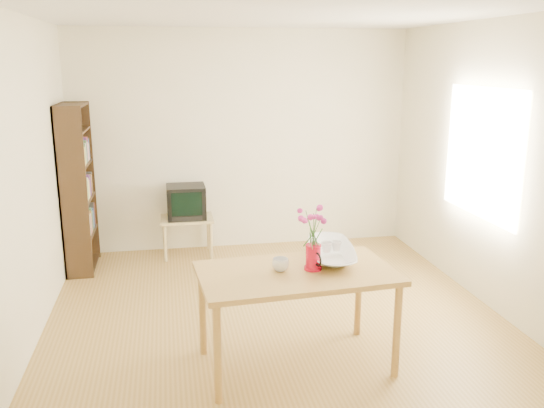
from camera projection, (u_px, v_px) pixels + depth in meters
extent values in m
plane|color=olive|center=(278.00, 323.00, 5.04)|extent=(4.50, 4.50, 0.00)
plane|color=white|center=(279.00, 11.00, 4.40)|extent=(4.50, 4.50, 0.00)
plane|color=#F0E9C1|center=(242.00, 141.00, 6.87)|extent=(4.00, 0.00, 4.00)
plane|color=#F0E9C1|center=(376.00, 275.00, 2.57)|extent=(4.00, 0.00, 4.00)
plane|color=#F0E9C1|center=(21.00, 187.00, 4.37)|extent=(0.00, 4.50, 4.50)
plane|color=#F0E9C1|center=(501.00, 169.00, 5.07)|extent=(0.00, 4.50, 4.50)
plane|color=white|center=(482.00, 153.00, 5.33)|extent=(0.00, 1.30, 1.30)
cube|color=#A57938|center=(297.00, 273.00, 4.18)|extent=(1.47, 0.92, 0.04)
cylinder|color=#A57938|center=(218.00, 354.00, 3.78)|extent=(0.06, 0.06, 0.71)
cylinder|color=#A57938|center=(397.00, 331.00, 4.11)|extent=(0.06, 0.06, 0.71)
cylinder|color=#A57938|center=(202.00, 311.00, 4.43)|extent=(0.06, 0.06, 0.71)
cylinder|color=#A57938|center=(358.00, 294.00, 4.75)|extent=(0.06, 0.06, 0.71)
cube|color=tan|center=(187.00, 219.00, 6.68)|extent=(0.60, 0.45, 0.03)
cylinder|color=tan|center=(165.00, 244.00, 6.52)|extent=(0.04, 0.04, 0.43)
cylinder|color=tan|center=(211.00, 241.00, 6.61)|extent=(0.04, 0.04, 0.43)
cylinder|color=tan|center=(165.00, 234.00, 6.87)|extent=(0.04, 0.04, 0.43)
cylinder|color=tan|center=(208.00, 232.00, 6.96)|extent=(0.04, 0.04, 0.43)
cube|color=black|center=(73.00, 195.00, 5.84)|extent=(0.28, 0.02, 1.80)
cube|color=black|center=(82.00, 182.00, 6.48)|extent=(0.28, 0.03, 1.80)
cube|color=black|center=(65.00, 189.00, 6.14)|extent=(0.02, 0.70, 1.80)
cube|color=black|center=(84.00, 264.00, 6.37)|extent=(0.27, 0.65, 0.02)
cube|color=black|center=(82.00, 233.00, 6.28)|extent=(0.27, 0.65, 0.02)
cube|color=black|center=(79.00, 199.00, 6.19)|extent=(0.27, 0.65, 0.02)
cube|color=black|center=(76.00, 164.00, 6.10)|extent=(0.27, 0.65, 0.02)
cube|color=black|center=(73.00, 131.00, 6.01)|extent=(0.27, 0.65, 0.02)
cube|color=black|center=(71.00, 105.00, 5.95)|extent=(0.27, 0.65, 0.02)
cylinder|color=red|center=(313.00, 258.00, 4.17)|extent=(0.11, 0.11, 0.18)
cylinder|color=red|center=(313.00, 268.00, 4.19)|extent=(0.13, 0.13, 0.02)
cylinder|color=red|center=(313.00, 245.00, 4.15)|extent=(0.12, 0.12, 0.01)
cone|color=red|center=(313.00, 251.00, 4.11)|extent=(0.06, 0.07, 0.06)
torus|color=black|center=(313.00, 253.00, 4.24)|extent=(0.04, 0.10, 0.10)
imported|color=white|center=(280.00, 265.00, 4.16)|extent=(0.16, 0.16, 0.10)
imported|color=white|center=(332.00, 227.00, 4.40)|extent=(0.59, 0.59, 0.49)
imported|color=white|center=(327.00, 233.00, 4.40)|extent=(0.11, 0.11, 0.07)
imported|color=white|center=(337.00, 232.00, 4.44)|extent=(0.07, 0.07, 0.07)
cube|color=black|center=(186.00, 202.00, 6.63)|extent=(0.44, 0.40, 0.38)
cube|color=black|center=(186.00, 199.00, 6.70)|extent=(0.31, 0.22, 0.27)
cube|color=black|center=(187.00, 204.00, 6.43)|extent=(0.34, 0.01, 0.27)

